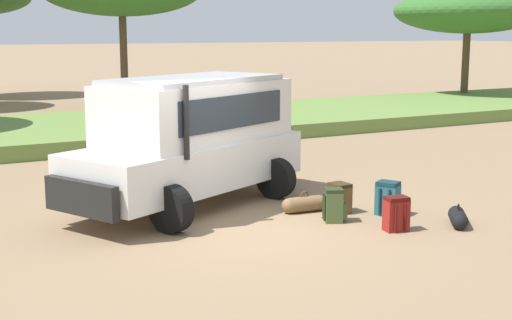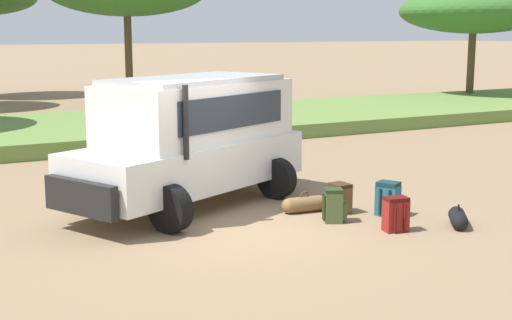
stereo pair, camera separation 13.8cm
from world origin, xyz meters
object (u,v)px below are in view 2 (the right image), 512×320
duffel_bag_soft_canvas (304,204)px  duffel_bag_low_black_case (458,218)px  backpack_cluster_center (395,214)px  backpack_near_rear_wheel (339,199)px  backpack_outermost (388,199)px  acacia_tree_distant_right (474,11)px  backpack_beside_front_wheel (334,206)px  safari_vehicle (192,138)px

duffel_bag_soft_canvas → duffel_bag_low_black_case: bearing=-48.4°
backpack_cluster_center → backpack_near_rear_wheel: size_ratio=1.06×
duffel_bag_low_black_case → backpack_outermost: bearing=117.6°
duffel_bag_low_black_case → acacia_tree_distant_right: 22.24m
backpack_outermost → duffel_bag_low_black_case: bearing=-62.4°
backpack_beside_front_wheel → backpack_outermost: size_ratio=0.96×
backpack_beside_front_wheel → acacia_tree_distant_right: acacia_tree_distant_right is taller
duffel_bag_low_black_case → duffel_bag_soft_canvas: (-1.82, 2.05, 0.00)m
backpack_outermost → duffel_bag_low_black_case: (0.60, -1.15, -0.16)m
backpack_near_rear_wheel → duffel_bag_low_black_case: bearing=-53.2°
backpack_near_rear_wheel → backpack_cluster_center: bearing=-84.5°
backpack_outermost → backpack_cluster_center: bearing=-121.6°
safari_vehicle → acacia_tree_distant_right: 22.51m
backpack_cluster_center → duffel_bag_low_black_case: bearing=-13.3°
backpack_outermost → duffel_bag_low_black_case: 1.30m
backpack_near_rear_wheel → duffel_bag_low_black_case: size_ratio=0.77×
backpack_near_rear_wheel → backpack_beside_front_wheel: bearing=-132.3°
duffel_bag_soft_canvas → backpack_near_rear_wheel: bearing=-32.2°
safari_vehicle → backpack_near_rear_wheel: bearing=-40.3°
safari_vehicle → duffel_bag_low_black_case: (3.42, -3.52, -1.15)m
backpack_cluster_center → backpack_outermost: bearing=58.4°
acacia_tree_distant_right → safari_vehicle: bearing=-147.4°
acacia_tree_distant_right → backpack_cluster_center: bearing=-137.2°
backpack_near_rear_wheel → backpack_outermost: (0.68, -0.56, 0.03)m
backpack_near_rear_wheel → acacia_tree_distant_right: size_ratio=0.08×
backpack_beside_front_wheel → acacia_tree_distant_right: 22.66m
safari_vehicle → duffel_bag_soft_canvas: (1.60, -1.48, -1.15)m
duffel_bag_low_black_case → backpack_beside_front_wheel: bearing=144.9°
backpack_cluster_center → backpack_outermost: 1.03m
safari_vehicle → duffel_bag_low_black_case: safari_vehicle is taller
backpack_outermost → acacia_tree_distant_right: acacia_tree_distant_right is taller
backpack_near_rear_wheel → safari_vehicle: bearing=139.7°
backpack_beside_front_wheel → backpack_near_rear_wheel: 0.67m
duffel_bag_soft_canvas → acacia_tree_distant_right: size_ratio=0.13×
duffel_bag_soft_canvas → acacia_tree_distant_right: bearing=38.2°
safari_vehicle → duffel_bag_low_black_case: size_ratio=7.52×
backpack_cluster_center → backpack_outermost: size_ratio=0.94×
safari_vehicle → acacia_tree_distant_right: acacia_tree_distant_right is taller
duffel_bag_low_black_case → backpack_near_rear_wheel: bearing=126.8°
safari_vehicle → backpack_near_rear_wheel: safari_vehicle is taller
backpack_cluster_center → acacia_tree_distant_right: size_ratio=0.09×
backpack_cluster_center → safari_vehicle: bearing=125.0°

